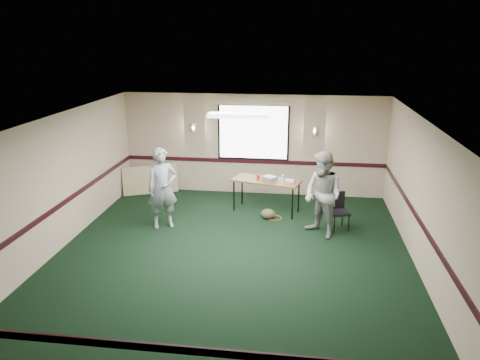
# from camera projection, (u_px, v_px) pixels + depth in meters

# --- Properties ---
(ground) EXTENTS (8.00, 8.00, 0.00)m
(ground) POSITION_uv_depth(u_px,v_px,m) (231.00, 258.00, 9.13)
(ground) COLOR black
(ground) RESTS_ON ground
(room_shell) EXTENTS (8.00, 8.02, 8.00)m
(room_shell) POSITION_uv_depth(u_px,v_px,m) (245.00, 154.00, 10.67)
(room_shell) COLOR tan
(room_shell) RESTS_ON ground
(folding_table) EXTENTS (1.74, 1.06, 0.81)m
(folding_table) POSITION_uv_depth(u_px,v_px,m) (266.00, 182.00, 11.33)
(folding_table) COLOR brown
(folding_table) RESTS_ON ground
(projector) EXTENTS (0.39, 0.39, 0.10)m
(projector) POSITION_uv_depth(u_px,v_px,m) (269.00, 178.00, 11.26)
(projector) COLOR gray
(projector) RESTS_ON folding_table
(game_console) EXTENTS (0.20, 0.16, 0.05)m
(game_console) POSITION_uv_depth(u_px,v_px,m) (290.00, 181.00, 11.16)
(game_console) COLOR white
(game_console) RESTS_ON folding_table
(red_cup) EXTENTS (0.08, 0.08, 0.12)m
(red_cup) POSITION_uv_depth(u_px,v_px,m) (258.00, 177.00, 11.35)
(red_cup) COLOR red
(red_cup) RESTS_ON folding_table
(water_bottle) EXTENTS (0.06, 0.06, 0.21)m
(water_bottle) POSITION_uv_depth(u_px,v_px,m) (283.00, 179.00, 11.02)
(water_bottle) COLOR #8FCEEA
(water_bottle) RESTS_ON folding_table
(duffel_bag) EXTENTS (0.36, 0.29, 0.24)m
(duffel_bag) POSITION_uv_depth(u_px,v_px,m) (268.00, 214.00, 11.06)
(duffel_bag) COLOR brown
(duffel_bag) RESTS_ON ground
(cable_coil) EXTENTS (0.36, 0.36, 0.02)m
(cable_coil) POSITION_uv_depth(u_px,v_px,m) (274.00, 218.00, 11.12)
(cable_coil) COLOR #D3461A
(cable_coil) RESTS_ON ground
(folded_table) EXTENTS (1.45, 0.81, 0.76)m
(folded_table) POSITION_uv_depth(u_px,v_px,m) (150.00, 180.00, 12.78)
(folded_table) COLOR tan
(folded_table) RESTS_ON ground
(conference_chair) EXTENTS (0.52, 0.53, 0.82)m
(conference_chair) POSITION_uv_depth(u_px,v_px,m) (338.00, 208.00, 10.43)
(conference_chair) COLOR black
(conference_chair) RESTS_ON ground
(person_left) EXTENTS (0.79, 0.69, 1.83)m
(person_left) POSITION_uv_depth(u_px,v_px,m) (162.00, 188.00, 10.39)
(person_left) COLOR #395B7F
(person_left) RESTS_ON ground
(person_right) EXTENTS (1.13, 1.14, 1.86)m
(person_right) POSITION_uv_depth(u_px,v_px,m) (323.00, 195.00, 9.90)
(person_right) COLOR #708EAF
(person_right) RESTS_ON ground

